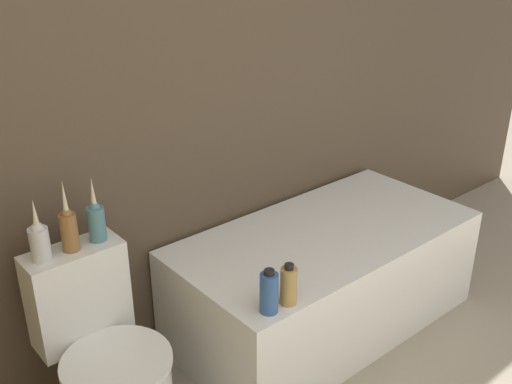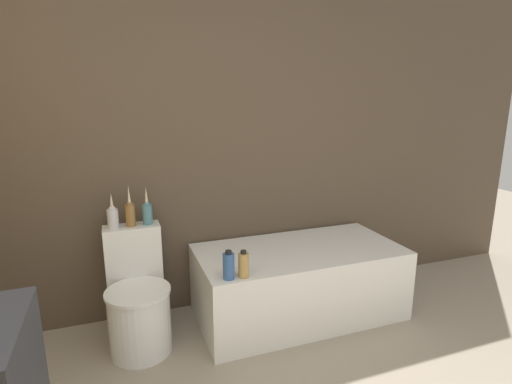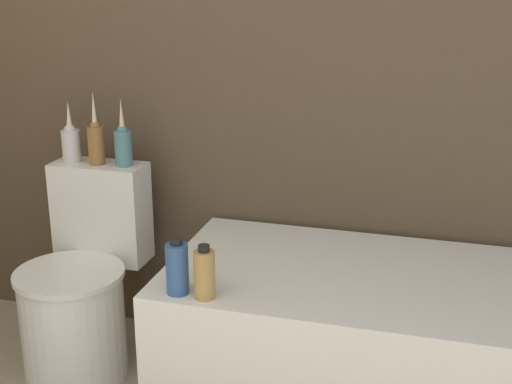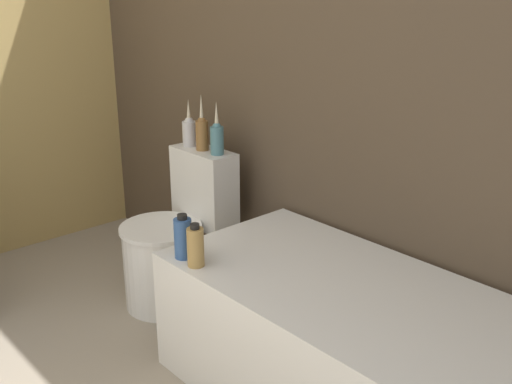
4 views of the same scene
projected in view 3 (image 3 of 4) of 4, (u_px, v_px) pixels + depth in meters
wall_back_tiled at (204, 19)px, 2.68m from camera, size 6.40×0.06×2.60m
bathtub at (385, 346)px, 2.42m from camera, size 1.49×0.74×0.52m
toilet at (81, 292)px, 2.71m from camera, size 0.41×0.56×0.76m
vase_gold at (71, 141)px, 2.75m from camera, size 0.07×0.07×0.24m
vase_silver at (96, 140)px, 2.72m from camera, size 0.06×0.06×0.28m
vase_bronze at (123, 144)px, 2.70m from camera, size 0.07×0.07×0.26m
shampoo_bottle_tall at (177, 268)px, 2.20m from camera, size 0.07×0.07×0.18m
shampoo_bottle_short at (204, 274)px, 2.17m from camera, size 0.07×0.07×0.17m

